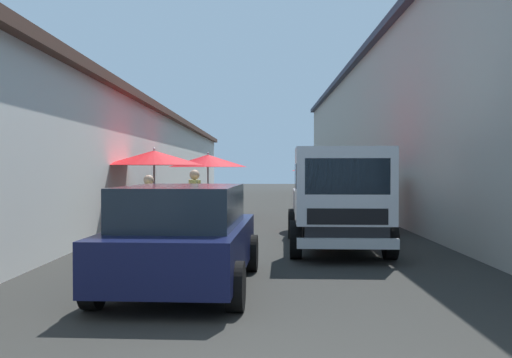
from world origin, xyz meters
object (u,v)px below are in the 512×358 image
Objects in this scene: fruit_stall_far_left at (155,165)px; vendor_by_crates at (195,201)px; hatchback_car at (184,236)px; fruit_stall_near_left at (208,166)px; parked_scooter at (354,205)px; fruit_stall_mid_lane at (343,170)px; plastic_stool at (315,211)px; vendor_in_shade at (149,207)px; delivery_truck at (339,201)px.

fruit_stall_far_left reaches higher than vendor_by_crates.
vendor_by_crates is at bearing 5.13° from hatchback_car.
fruit_stall_near_left reaches higher than parked_scooter.
fruit_stall_far_left reaches higher than fruit_stall_near_left.
vendor_by_crates is 7.88m from parked_scooter.
parked_scooter is (-0.33, -4.93, -1.33)m from fruit_stall_near_left.
fruit_stall_mid_lane is 3.08m from plastic_stool.
plastic_stool is at bearing -15.17° from hatchback_car.
parked_scooter is (7.41, -5.40, -0.44)m from vendor_in_shade.
fruit_stall_near_left is 5.12m from parked_scooter.
fruit_stall_mid_lane reaches higher than delivery_truck.
fruit_stall_far_left is (-4.33, 1.01, 0.02)m from fruit_stall_near_left.
plastic_stool is at bearing 10.50° from fruit_stall_mid_lane.
vendor_by_crates reaches higher than vendor_in_shade.
fruit_stall_near_left reaches higher than hatchback_car.
delivery_truck is 7.99m from parked_scooter.
fruit_stall_far_left is at bearing 95.88° from fruit_stall_mid_lane.
vendor_by_crates is 1.07× the size of vendor_in_shade.
fruit_stall_far_left is 1.60× the size of vendor_by_crates.
fruit_stall_far_left is 2.88m from vendor_by_crates.
hatchback_car is 2.40× the size of vendor_by_crates.
delivery_truck is (-3.83, -4.41, -0.75)m from fruit_stall_far_left.
parked_scooter is 3.89× the size of plastic_stool.
fruit_stall_near_left is at bearing -13.09° from fruit_stall_far_left.
fruit_stall_far_left is 5.81m from plastic_stool.
fruit_stall_far_left is 5.89m from delivery_truck.
plastic_stool is (2.74, 0.51, -1.33)m from fruit_stall_mid_lane.
vendor_by_crates reaches higher than hatchback_car.
fruit_stall_mid_lane reaches higher than plastic_stool.
fruit_stall_far_left is 7.28m from parked_scooter.
fruit_stall_far_left is 3.57m from vendor_in_shade.
vendor_in_shade is at bearing 176.52° from fruit_stall_near_left.
fruit_stall_near_left is 4.01m from plastic_stool.
fruit_stall_near_left is 1.58× the size of parked_scooter.
fruit_stall_near_left reaches higher than plastic_stool.
vendor_in_shade is (0.41, 3.87, -0.15)m from delivery_truck.
vendor_by_crates reaches higher than parked_scooter.
fruit_stall_near_left is at bearing 73.42° from plastic_stool.
delivery_truck is at bearing 168.92° from parked_scooter.
delivery_truck is 3.19× the size of vendor_in_shade.
fruit_stall_mid_lane is 0.58× the size of delivery_truck.
fruit_stall_mid_lane is at bearing -169.50° from plastic_stool.
hatchback_car is at bearing -161.26° from vendor_in_shade.
delivery_truck is 2.99× the size of vendor_by_crates.
parked_scooter is (6.39, -4.58, -0.52)m from vendor_by_crates.
fruit_stall_far_left is at bearing 14.11° from hatchback_car.
vendor_in_shade is (-7.74, 0.47, -0.88)m from fruit_stall_near_left.
fruit_stall_mid_lane is 1.73× the size of vendor_by_crates.
fruit_stall_mid_lane is 6.07m from vendor_in_shade.
fruit_stall_far_left is at bearing 8.91° from vendor_in_shade.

